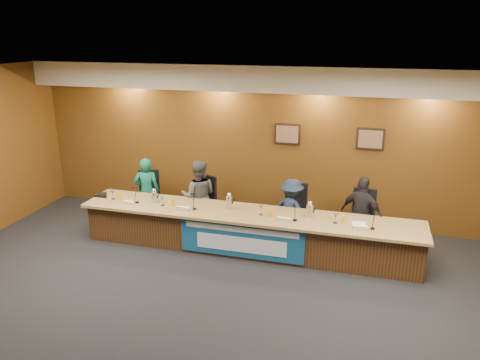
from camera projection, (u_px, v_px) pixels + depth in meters
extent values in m
plane|color=black|center=(202.00, 326.00, 6.35)|extent=(10.00, 10.00, 0.00)
cube|color=silver|center=(195.00, 88.00, 5.36)|extent=(10.00, 8.00, 0.04)
cube|color=#583613|center=(268.00, 145.00, 9.51)|extent=(10.00, 0.04, 3.20)
cube|color=beige|center=(266.00, 78.00, 8.87)|extent=(10.00, 0.50, 0.50)
cube|color=#432812|center=(247.00, 232.00, 8.44)|extent=(6.00, 0.80, 0.70)
cube|color=olive|center=(247.00, 214.00, 8.27)|extent=(6.10, 0.95, 0.05)
cube|color=#14507E|center=(241.00, 240.00, 8.05)|extent=(2.20, 0.02, 0.65)
cube|color=silver|center=(241.00, 230.00, 7.97)|extent=(2.00, 0.01, 0.10)
cube|color=silver|center=(241.00, 245.00, 8.06)|extent=(1.60, 0.01, 0.28)
cube|color=black|center=(287.00, 134.00, 9.31)|extent=(0.52, 0.04, 0.42)
cube|color=black|center=(370.00, 139.00, 8.89)|extent=(0.52, 0.04, 0.42)
imported|color=#0D5644|center=(147.00, 192.00, 9.45)|extent=(0.60, 0.48, 1.41)
imported|color=#47484B|center=(199.00, 196.00, 9.15)|extent=(0.82, 0.71, 1.45)
imported|color=#17253A|center=(291.00, 211.00, 8.71)|extent=(0.91, 0.74, 1.23)
imported|color=black|center=(362.00, 214.00, 8.36)|extent=(0.88, 0.64, 1.38)
cube|color=black|center=(150.00, 201.00, 9.61)|extent=(0.64, 0.64, 0.08)
cube|color=black|center=(201.00, 206.00, 9.32)|extent=(0.64, 0.64, 0.08)
cube|color=black|center=(292.00, 216.00, 8.84)|extent=(0.55, 0.55, 0.08)
cube|color=black|center=(361.00, 223.00, 8.52)|extent=(0.54, 0.54, 0.08)
cube|color=white|center=(127.00, 202.00, 8.63)|extent=(0.24, 0.08, 0.10)
cylinder|color=black|center=(137.00, 202.00, 8.73)|extent=(0.07, 0.07, 0.02)
cylinder|color=#FF9C0E|center=(120.00, 196.00, 8.85)|extent=(0.06, 0.06, 0.15)
cylinder|color=silver|center=(113.00, 195.00, 8.89)|extent=(0.08, 0.08, 0.18)
cube|color=white|center=(181.00, 208.00, 8.35)|extent=(0.24, 0.08, 0.10)
cylinder|color=black|center=(195.00, 209.00, 8.42)|extent=(0.07, 0.07, 0.02)
cylinder|color=#FF9C0E|center=(173.00, 202.00, 8.56)|extent=(0.06, 0.06, 0.15)
cylinder|color=silver|center=(162.00, 201.00, 8.57)|extent=(0.08, 0.08, 0.18)
cube|color=white|center=(283.00, 219.00, 7.86)|extent=(0.24, 0.08, 0.10)
cylinder|color=black|center=(295.00, 220.00, 7.92)|extent=(0.07, 0.07, 0.02)
cylinder|color=#FF9C0E|center=(271.00, 213.00, 8.05)|extent=(0.06, 0.06, 0.15)
cylinder|color=silver|center=(261.00, 210.00, 8.14)|extent=(0.08, 0.08, 0.18)
cube|color=white|center=(360.00, 228.00, 7.53)|extent=(0.24, 0.08, 0.10)
cylinder|color=black|center=(373.00, 229.00, 7.58)|extent=(0.07, 0.07, 0.02)
cylinder|color=#FF9C0E|center=(344.00, 220.00, 7.77)|extent=(0.06, 0.06, 0.15)
cylinder|color=silver|center=(335.00, 218.00, 7.79)|extent=(0.08, 0.08, 0.18)
cylinder|color=silver|center=(154.00, 197.00, 8.69)|extent=(0.12, 0.12, 0.22)
cylinder|color=silver|center=(229.00, 202.00, 8.39)|extent=(0.11, 0.11, 0.26)
cylinder|color=silver|center=(310.00, 211.00, 8.02)|extent=(0.12, 0.12, 0.24)
cylinder|color=black|center=(102.00, 195.00, 9.06)|extent=(0.32, 0.32, 0.05)
cube|color=white|center=(359.00, 225.00, 7.74)|extent=(0.26, 0.33, 0.01)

